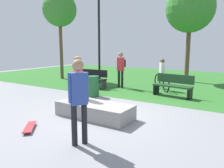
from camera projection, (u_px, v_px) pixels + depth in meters
name	position (u px, v px, depth m)	size (l,w,h in m)	color
ground_plane	(104.00, 114.00, 6.69)	(28.00, 28.00, 0.00)	gray
grass_lawn	(178.00, 80.00, 13.37)	(26.60, 11.97, 0.01)	#2D6B28
concrete_ledge	(94.00, 110.00, 6.35)	(2.27, 0.92, 0.42)	gray
backpack_on_ledge	(79.00, 96.00, 6.48)	(0.28, 0.20, 0.32)	black
skater_performing_trick	(79.00, 95.00, 4.44)	(0.34, 0.38, 1.79)	black
skater_watching	(78.00, 79.00, 6.88)	(0.38, 0.34, 1.76)	black
skateboard_by_ledge	(30.00, 127.00, 5.44)	(0.69, 0.73, 0.08)	#A5262D
park_bench_near_path	(92.00, 78.00, 10.88)	(1.64, 0.61, 0.91)	black
park_bench_far_right	(173.00, 85.00, 8.99)	(1.65, 0.69, 0.91)	#1E4223
tree_tall_oak	(190.00, 8.00, 12.35)	(2.75, 2.75, 5.57)	brown
tree_young_birch	(60.00, 10.00, 13.42)	(2.08, 2.08, 5.34)	brown
lamp_post	(99.00, 30.00, 11.89)	(0.28, 0.28, 4.94)	black
trash_bin	(93.00, 86.00, 9.03)	(0.50, 0.50, 0.85)	#1E592D
pedestrian_with_backpack	(121.00, 66.00, 10.78)	(0.42, 0.39, 1.78)	black
cyclist_on_bicycle	(162.00, 77.00, 10.37)	(1.25, 1.41, 1.52)	black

